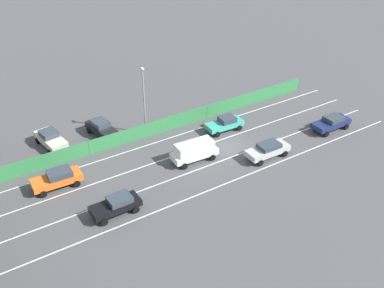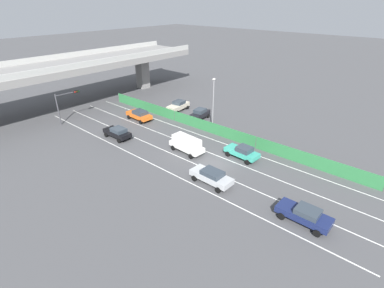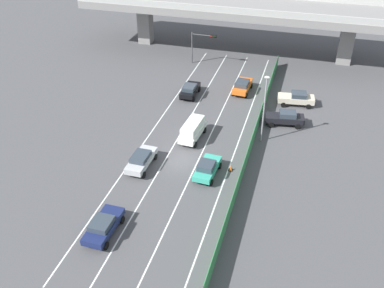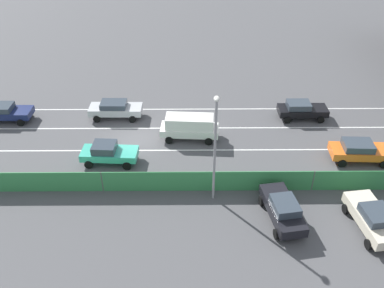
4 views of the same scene
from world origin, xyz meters
name	(u,v)px [view 1 (image 1 of 4)]	position (x,y,z in m)	size (l,w,h in m)	color
ground_plane	(230,147)	(0.00, 0.00, 0.00)	(300.00, 300.00, 0.00)	#4C4C4F
lane_line_left_edge	(212,189)	(-4.99, 5.86, 0.00)	(0.14, 47.71, 0.01)	silver
lane_line_mid_left	(192,172)	(-1.66, 5.86, 0.00)	(0.14, 47.71, 0.01)	silver
lane_line_mid_right	(175,156)	(1.66, 5.86, 0.00)	(0.14, 47.71, 0.01)	silver
lane_line_right_edge	(159,141)	(4.99, 5.86, 0.00)	(0.14, 47.71, 0.01)	silver
green_fence	(152,129)	(6.57, 5.86, 0.82)	(0.10, 43.81, 1.65)	#338447
car_sedan_silver	(268,149)	(-3.57, -2.01, 0.88)	(2.05, 4.69, 1.54)	#B7BABC
car_sedan_black	(116,205)	(-3.30, 14.58, 0.89)	(1.99, 4.32, 1.59)	black
car_taxi_orange	(57,178)	(3.08, 17.59, 0.91)	(2.23, 4.64, 1.63)	orange
car_taxi_teal	(225,123)	(3.15, -1.54, 0.88)	(2.16, 4.33, 1.62)	teal
car_van_white	(194,150)	(-0.09, 4.61, 1.18)	(2.23, 4.84, 2.07)	silver
car_sedan_navy	(331,122)	(-3.09, -11.70, 0.87)	(2.10, 4.60, 1.54)	navy
parked_sedan_dark	(102,128)	(9.47, 10.48, 0.93)	(4.67, 2.47, 1.72)	black
parked_sedan_cream	(51,139)	(10.31, 15.89, 0.93)	(4.70, 2.52, 1.71)	beige
street_lamp	(144,95)	(7.33, 6.21, 4.67)	(0.60, 0.36, 7.78)	gray
traffic_cone	(204,124)	(5.24, -0.09, 0.26)	(0.47, 0.47, 0.56)	orange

